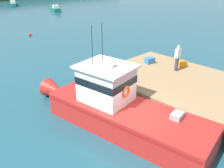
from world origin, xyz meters
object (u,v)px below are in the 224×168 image
at_px(crate_stack_mid_dock, 150,60).
at_px(moored_boat_near_channel, 55,9).
at_px(deckhand_by_the_boat, 177,58).
at_px(moored_boat_off_the_point, 13,4).
at_px(crate_stack_near_edge, 181,64).
at_px(mooring_buoy_inshore, 30,35).
at_px(main_fishing_boat, 117,107).

xyz_separation_m(crate_stack_mid_dock, moored_boat_near_channel, (12.41, 31.44, -0.99)).
bearing_deg(deckhand_by_the_boat, moored_boat_off_the_point, 77.91).
height_order(crate_stack_mid_dock, deckhand_by_the_boat, deckhand_by_the_boat).
xyz_separation_m(crate_stack_near_edge, mooring_buoy_inshore, (-0.95, 19.23, -1.22)).
relative_size(moored_boat_off_the_point, mooring_buoy_inshore, 13.60).
bearing_deg(moored_boat_near_channel, crate_stack_mid_dock, -111.54).
relative_size(crate_stack_near_edge, deckhand_by_the_boat, 0.37).
bearing_deg(deckhand_by_the_boat, crate_stack_near_edge, 9.18).
height_order(moored_boat_off_the_point, moored_boat_near_channel, moored_boat_off_the_point).
bearing_deg(crate_stack_near_edge, crate_stack_mid_dock, 117.36).
bearing_deg(main_fishing_boat, moored_boat_near_channel, 62.01).
bearing_deg(crate_stack_mid_dock, crate_stack_near_edge, -62.64).
relative_size(moored_boat_near_channel, mooring_buoy_inshore, 14.02).
distance_m(crate_stack_near_edge, moored_boat_near_channel, 35.22).
relative_size(crate_stack_near_edge, crate_stack_mid_dock, 1.00).
xyz_separation_m(crate_stack_mid_dock, deckhand_by_the_boat, (0.12, -1.99, 0.66)).
xyz_separation_m(deckhand_by_the_boat, moored_boat_near_channel, (12.29, 33.43, -1.65)).
bearing_deg(deckhand_by_the_boat, main_fishing_boat, -176.59).
height_order(crate_stack_mid_dock, moored_boat_off_the_point, crate_stack_mid_dock).
relative_size(main_fishing_boat, deckhand_by_the_boat, 6.11).
relative_size(deckhand_by_the_boat, moored_boat_near_channel, 0.34).
height_order(moored_boat_off_the_point, mooring_buoy_inshore, moored_boat_off_the_point).
bearing_deg(crate_stack_mid_dock, moored_boat_off_the_point, 77.24).
relative_size(crate_stack_mid_dock, deckhand_by_the_boat, 0.37).
bearing_deg(moored_boat_off_the_point, crate_stack_mid_dock, -102.76).
bearing_deg(main_fishing_boat, deckhand_by_the_boat, 3.41).
xyz_separation_m(crate_stack_mid_dock, moored_boat_off_the_point, (10.00, 44.15, -0.99)).
bearing_deg(mooring_buoy_inshore, crate_stack_near_edge, -87.16).
height_order(crate_stack_near_edge, moored_boat_off_the_point, crate_stack_near_edge).
distance_m(moored_boat_off_the_point, mooring_buoy_inshore, 28.58).
relative_size(crate_stack_mid_dock, moored_boat_near_channel, 0.13).
bearing_deg(main_fishing_boat, moored_boat_off_the_point, 71.51).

